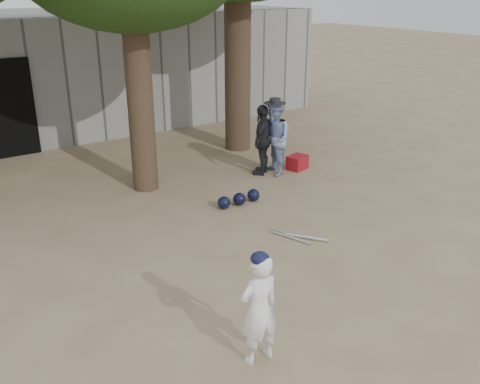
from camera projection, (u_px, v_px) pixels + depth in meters
ground at (246, 294)px, 6.88m from camera, size 70.00×70.00×0.00m
boy_player at (259, 310)px, 5.46m from camera, size 0.46×0.32×1.24m
spectator_blue at (274, 139)px, 10.88m from camera, size 0.73×0.85×1.53m
spectator_dark at (263, 140)px, 10.94m from camera, size 0.90×0.79×1.46m
red_bag at (297, 162)px, 11.40m from camera, size 0.49×0.42×0.30m
back_building at (21, 72)px, 14.22m from camera, size 16.00×5.24×3.00m
helmet_row at (239, 199)px, 9.58m from camera, size 0.87×0.25×0.23m
bat_pile at (298, 237)px, 8.34m from camera, size 0.54×0.78×0.06m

